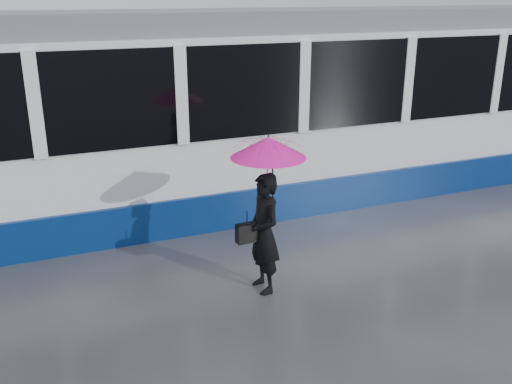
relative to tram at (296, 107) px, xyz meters
name	(u,v)px	position (x,y,z in m)	size (l,w,h in m)	color
ground	(287,255)	(-1.37, -2.50, -1.64)	(90.00, 90.00, 0.00)	#2A2A2F
rails	(228,200)	(-1.37, 0.00, -1.63)	(34.00, 1.51, 0.02)	#3F3D38
tram	(296,107)	(0.00, 0.00, 0.00)	(26.00, 2.56, 3.35)	white
woman	(264,233)	(-2.07, -3.27, -0.86)	(0.57, 0.37, 1.56)	black
umbrella	(268,162)	(-2.02, -3.27, 0.07)	(0.95, 0.95, 1.05)	#E0125C
handbag	(247,233)	(-2.29, -3.25, -0.82)	(0.28, 0.13, 0.42)	black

